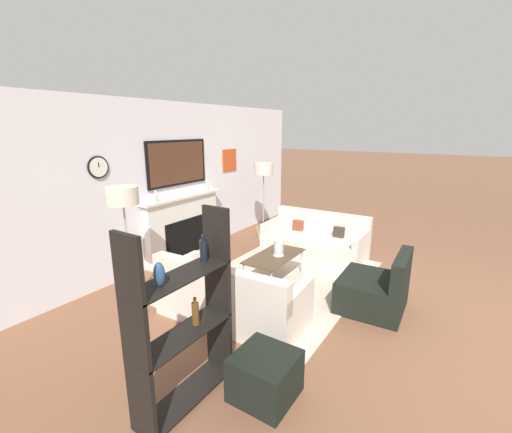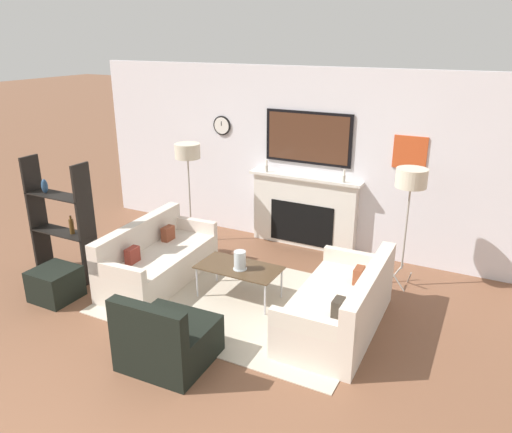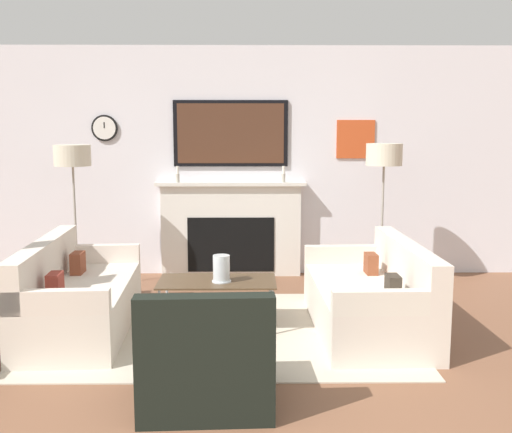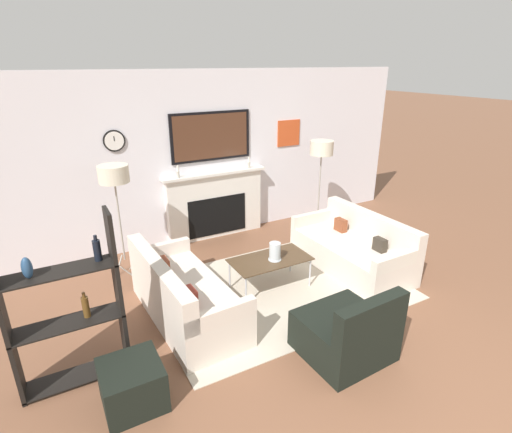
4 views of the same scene
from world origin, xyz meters
name	(u,v)px [view 4 (image 4 of 4)]	position (x,y,z in m)	size (l,w,h in m)	color
fireplace_wall	(212,165)	(0.00, 4.97, 1.22)	(7.46, 0.28, 2.70)	silver
area_rug	(277,289)	(0.00, 2.88, 0.01)	(3.16, 2.23, 0.01)	beige
couch_left	(183,297)	(-1.28, 2.88, 0.28)	(0.88, 1.83, 0.79)	beige
couch_right	(353,250)	(1.28, 2.88, 0.27)	(0.91, 1.79, 0.77)	beige
armchair	(347,333)	(-0.05, 1.48, 0.26)	(0.85, 0.82, 0.79)	black
coffee_table	(270,261)	(-0.07, 2.96, 0.40)	(1.03, 0.54, 0.42)	#4C3823
hurricane_candle	(275,252)	(-0.02, 2.92, 0.53)	(0.17, 0.17, 0.24)	silver
floor_lamp_left	(114,176)	(-1.66, 4.23, 1.44)	(0.39, 0.39, 1.58)	#9E998E
floor_lamp_right	(322,149)	(1.66, 4.23, 1.44)	(0.38, 0.38, 1.60)	#9E998E
shelf_unit	(66,309)	(-2.47, 2.44, 0.78)	(0.95, 0.28, 1.62)	black
ottoman	(132,385)	(-2.09, 1.89, 0.20)	(0.51, 0.51, 0.40)	black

